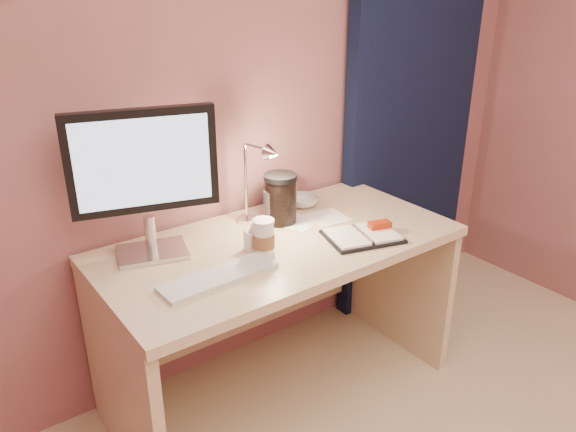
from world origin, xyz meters
TOP-DOWN VIEW (x-y plane):
  - room at (0.95, 1.69)m, footprint 3.50×3.50m
  - desk at (0.00, 1.45)m, footprint 1.40×0.70m
  - monitor at (-0.44, 1.56)m, footprint 0.50×0.24m
  - keyboard at (-0.34, 1.26)m, footprint 0.42×0.14m
  - planner at (0.28, 1.21)m, footprint 0.33×0.28m
  - paper_a at (0.16, 1.48)m, footprint 0.19×0.19m
  - paper_b at (0.29, 1.44)m, footprint 0.17×0.17m
  - coffee_cup at (-0.11, 1.33)m, footprint 0.08×0.08m
  - clear_cup at (0.08, 1.53)m, footprint 0.08×0.08m
  - bowl at (0.29, 1.61)m, footprint 0.17×0.17m
  - lotion_bottle at (-0.13, 1.37)m, footprint 0.06×0.06m
  - dark_jar at (0.11, 1.52)m, footprint 0.13×0.13m
  - product_box at (0.23, 1.67)m, footprint 0.11×0.09m
  - desk_lamp at (-0.02, 1.53)m, footprint 0.11×0.22m

SIDE VIEW (x-z plane):
  - desk at x=0.00m, z-range 0.14..0.87m
  - paper_a at x=0.16m, z-range 0.73..0.73m
  - paper_b at x=0.29m, z-range 0.73..0.73m
  - keyboard at x=-0.34m, z-range 0.73..0.75m
  - planner at x=0.28m, z-range 0.72..0.76m
  - bowl at x=0.29m, z-range 0.73..0.77m
  - lotion_bottle at x=-0.13m, z-range 0.73..0.84m
  - coffee_cup at x=-0.11m, z-range 0.73..0.86m
  - clear_cup at x=0.08m, z-range 0.73..0.88m
  - product_box at x=0.23m, z-range 0.73..0.88m
  - dark_jar at x=0.11m, z-range 0.73..0.92m
  - desk_lamp at x=-0.02m, z-range 0.77..1.13m
  - monitor at x=-0.44m, z-range 0.78..1.33m
  - room at x=0.95m, z-range -0.61..2.89m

